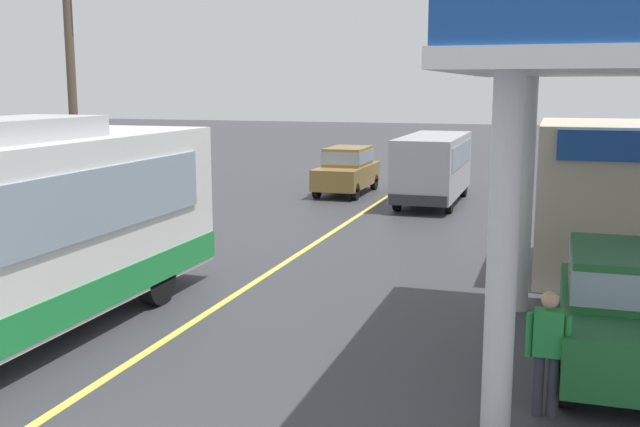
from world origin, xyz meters
The scene contains 7 objects.
ground centered at (0.00, 20.00, 0.00)m, with size 120.00×120.00×0.00m, color #38383D.
lane_divider_stripe centered at (0.00, 15.00, 0.00)m, with size 0.16×50.00×0.01m, color #D8CC4C.
car_at_pump centered at (7.11, 7.06, 1.01)m, with size 1.70×4.20×1.82m.
minibus_opposing_lane centered at (1.89, 22.23, 1.47)m, with size 2.04×6.13×2.44m.
pedestrian_near_pump centered at (6.09, 5.08, 0.93)m, with size 0.55×0.22×1.66m.
car_trailing_behind_bus centered at (-1.71, 23.64, 1.01)m, with size 1.70×4.20×1.82m.
utility_pole_roadside centered at (-6.58, 13.11, 4.39)m, with size 1.80×0.24×8.42m.
Camera 1 is at (6.06, -4.33, 4.19)m, focal length 41.64 mm.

